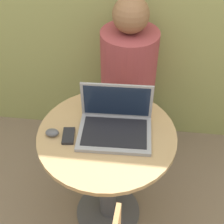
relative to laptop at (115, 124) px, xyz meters
name	(u,v)px	position (x,y,z in m)	size (l,w,h in m)	color
ground_plane	(108,212)	(-0.04, -0.03, -0.79)	(12.00, 12.00, 0.00)	#7F6B56
round_table	(107,163)	(-0.04, -0.03, -0.28)	(0.70, 0.70, 0.74)	#4C4C51
laptop	(115,124)	(0.00, 0.00, 0.00)	(0.37, 0.27, 0.22)	gray
cell_phone	(68,136)	(-0.22, -0.08, -0.04)	(0.07, 0.11, 0.02)	black
computer_mouse	(52,133)	(-0.30, -0.07, -0.03)	(0.07, 0.05, 0.03)	#4C4C51
person_seated	(127,93)	(0.02, 0.61, -0.28)	(0.40, 0.57, 1.21)	#4C4742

